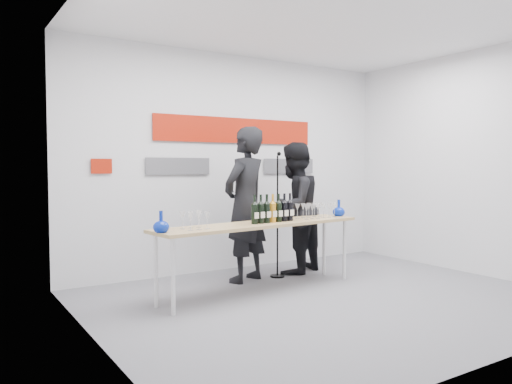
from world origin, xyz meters
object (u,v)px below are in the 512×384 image
tasting_table (261,228)px  presenter_left (245,204)px  mic_stand (278,239)px  presenter_right (294,208)px

tasting_table → presenter_left: presenter_left is taller
tasting_table → mic_stand: (0.60, 0.52, -0.24)m
presenter_left → presenter_right: size_ratio=1.10×
tasting_table → mic_stand: size_ratio=1.66×
presenter_right → mic_stand: bearing=-5.7°
presenter_left → presenter_right: bearing=162.0°
presenter_right → mic_stand: size_ratio=1.08×
mic_stand → tasting_table: bearing=-131.9°
presenter_right → mic_stand: (-0.34, -0.10, -0.39)m
tasting_table → mic_stand: mic_stand is taller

